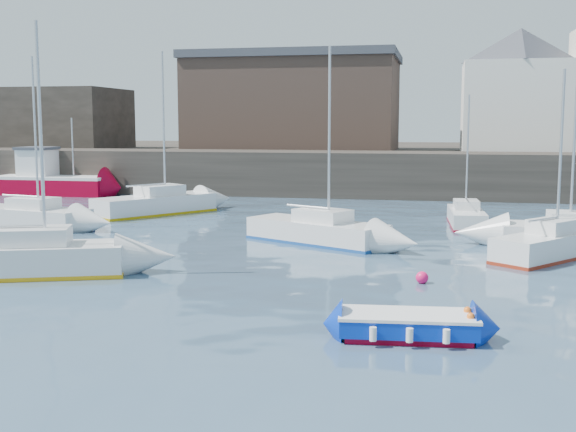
% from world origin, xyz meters
% --- Properties ---
extents(water, '(220.00, 220.00, 0.00)m').
position_xyz_m(water, '(0.00, 0.00, 0.00)').
color(water, '#2D4760').
rests_on(water, ground).
extents(quay_wall, '(90.00, 5.00, 3.00)m').
position_xyz_m(quay_wall, '(0.00, 35.00, 1.50)').
color(quay_wall, '#28231E').
rests_on(quay_wall, ground).
extents(land_strip, '(90.00, 32.00, 2.80)m').
position_xyz_m(land_strip, '(0.00, 53.00, 1.40)').
color(land_strip, '#28231E').
rests_on(land_strip, ground).
extents(bldg_east_d, '(11.14, 11.14, 8.95)m').
position_xyz_m(bldg_east_d, '(11.00, 41.50, 7.36)').
color(bldg_east_d, white).
rests_on(bldg_east_d, land_strip).
extents(warehouse, '(16.40, 10.40, 7.60)m').
position_xyz_m(warehouse, '(-6.00, 43.00, 6.62)').
color(warehouse, '#3D2D26').
rests_on(warehouse, land_strip).
extents(bldg_west, '(14.00, 8.00, 5.00)m').
position_xyz_m(bldg_west, '(-28.00, 42.00, 5.30)').
color(bldg_west, '#353028').
rests_on(bldg_west, land_strip).
extents(blue_dinghy, '(3.29, 1.84, 0.60)m').
position_xyz_m(blue_dinghy, '(4.88, 2.27, 0.34)').
color(blue_dinghy, '#97001B').
rests_on(blue_dinghy, ground).
extents(fishing_boat, '(8.04, 3.09, 5.30)m').
position_xyz_m(fishing_boat, '(-21.05, 31.50, 1.03)').
color(fishing_boat, '#97001B').
rests_on(fishing_boat, ground).
extents(sailboat_a, '(6.57, 4.06, 8.15)m').
position_xyz_m(sailboat_a, '(-7.56, 6.72, 0.57)').
color(sailboat_a, silver).
rests_on(sailboat_a, ground).
extents(sailboat_b, '(6.40, 4.67, 7.97)m').
position_xyz_m(sailboat_b, '(0.60, 15.06, 0.52)').
color(sailboat_b, silver).
rests_on(sailboat_b, ground).
extents(sailboat_c, '(4.57, 5.12, 6.88)m').
position_xyz_m(sailboat_c, '(9.50, 13.34, 0.53)').
color(sailboat_c, silver).
rests_on(sailboat_c, ground).
extents(sailboat_e, '(6.51, 3.27, 8.01)m').
position_xyz_m(sailboat_e, '(-13.62, 16.72, 0.52)').
color(sailboat_e, silver).
rests_on(sailboat_e, ground).
extents(sailboat_f, '(1.81, 4.92, 6.30)m').
position_xyz_m(sailboat_f, '(6.82, 21.64, 0.44)').
color(sailboat_f, silver).
rests_on(sailboat_f, ground).
extents(sailboat_h, '(5.66, 6.86, 8.78)m').
position_xyz_m(sailboat_h, '(-9.66, 22.68, 0.57)').
color(sailboat_h, silver).
rests_on(sailboat_h, ground).
extents(buoy_near, '(0.38, 0.38, 0.38)m').
position_xyz_m(buoy_near, '(-8.01, 6.10, 0.00)').
color(buoy_near, '#FD1460').
rests_on(buoy_near, ground).
extents(buoy_mid, '(0.39, 0.39, 0.39)m').
position_xyz_m(buoy_mid, '(5.06, 8.24, 0.00)').
color(buoy_mid, '#FD1460').
rests_on(buoy_mid, ground).
extents(buoy_far, '(0.45, 0.45, 0.45)m').
position_xyz_m(buoy_far, '(-1.40, 20.23, 0.00)').
color(buoy_far, '#FD1460').
rests_on(buoy_far, ground).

